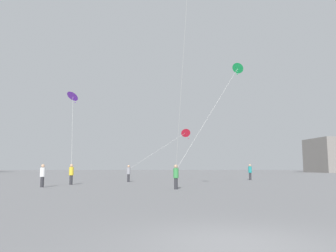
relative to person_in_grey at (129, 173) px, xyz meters
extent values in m
plane|color=slate|center=(3.68, -26.66, -0.94)|extent=(300.00, 300.00, 0.00)
cylinder|color=#2D2D33|center=(0.00, 0.00, -0.55)|extent=(0.26, 0.26, 0.78)
cylinder|color=gray|center=(0.00, 0.00, 0.18)|extent=(0.37, 0.37, 0.68)
sphere|color=tan|center=(0.00, 0.00, 0.65)|extent=(0.26, 0.26, 0.26)
cylinder|color=#2D2D33|center=(3.87, -10.93, -0.56)|extent=(0.25, 0.25, 0.77)
cylinder|color=#388C47|center=(3.87, -10.93, 0.16)|extent=(0.37, 0.37, 0.67)
sphere|color=tan|center=(3.87, -10.93, 0.62)|extent=(0.25, 0.25, 0.25)
cylinder|color=#2D2D33|center=(-6.02, -8.11, -0.55)|extent=(0.26, 0.26, 0.79)
cylinder|color=white|center=(-6.02, -8.11, 0.19)|extent=(0.38, 0.38, 0.69)
sphere|color=tan|center=(-6.02, -8.11, 0.67)|extent=(0.26, 0.26, 0.26)
cylinder|color=#2D2D33|center=(-4.67, -4.69, -0.54)|extent=(0.26, 0.26, 0.81)
cylinder|color=yellow|center=(-4.67, -4.69, 0.22)|extent=(0.39, 0.39, 0.70)
sphere|color=tan|center=(-4.67, -4.69, 0.70)|extent=(0.26, 0.26, 0.26)
cylinder|color=#2D2D33|center=(13.98, 4.17, -0.52)|extent=(0.27, 0.27, 0.84)
cylinder|color=teal|center=(13.98, 4.17, 0.26)|extent=(0.40, 0.40, 0.73)
sphere|color=tan|center=(13.98, 4.17, 0.76)|extent=(0.27, 0.27, 0.27)
cone|color=red|center=(6.25, 2.97, 4.45)|extent=(1.07, 0.71, 0.95)
sphere|color=red|center=(6.36, 3.06, 4.24)|extent=(0.10, 0.10, 0.10)
sphere|color=red|center=(6.48, 3.14, 4.03)|extent=(0.10, 0.10, 0.10)
sphere|color=red|center=(6.59, 3.23, 3.82)|extent=(0.10, 0.10, 0.10)
cylinder|color=silver|center=(3.13, 1.49, 2.40)|extent=(6.27, 2.99, 4.10)
cylinder|color=silver|center=(3.97, -15.03, 7.09)|extent=(0.20, 8.22, 13.47)
cone|color=green|center=(9.24, -8.24, 8.62)|extent=(1.13, 1.11, 0.80)
sphere|color=green|center=(9.18, -8.37, 8.41)|extent=(0.10, 0.10, 0.10)
sphere|color=green|center=(9.11, -8.49, 8.20)|extent=(0.10, 0.10, 0.10)
sphere|color=green|center=(9.05, -8.61, 7.99)|extent=(0.10, 0.10, 0.10)
cylinder|color=silver|center=(6.56, -9.59, 4.49)|extent=(5.39, 2.71, 8.27)
cone|color=purple|center=(-5.90, 0.14, 7.94)|extent=(1.65, 1.61, 0.91)
sphere|color=purple|center=(-5.84, 0.26, 7.73)|extent=(0.10, 0.10, 0.10)
sphere|color=purple|center=(-5.78, 0.39, 7.52)|extent=(0.10, 0.10, 0.10)
sphere|color=purple|center=(-5.72, 0.52, 7.31)|extent=(0.10, 0.10, 0.10)
cylinder|color=silver|center=(-5.28, -2.28, 4.15)|extent=(1.25, 4.85, 7.59)
camera|label=1|loc=(1.88, -33.28, 0.61)|focal=34.40mm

